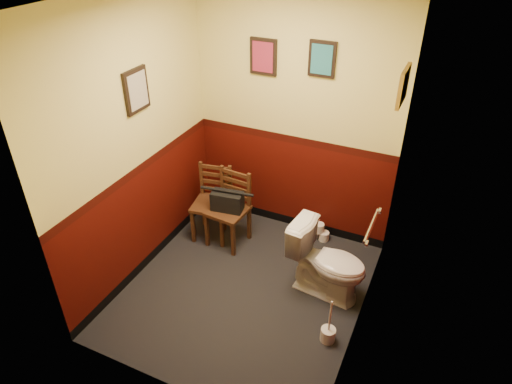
% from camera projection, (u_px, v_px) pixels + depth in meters
% --- Properties ---
extents(floor, '(2.20, 2.40, 0.00)m').
position_uv_depth(floor, '(245.00, 289.00, 4.51)').
color(floor, black).
rests_on(floor, ground).
extents(wall_back, '(2.20, 0.00, 2.70)m').
position_uv_depth(wall_back, '(295.00, 119.00, 4.70)').
color(wall_back, '#3F0A06').
rests_on(wall_back, ground).
extents(wall_front, '(2.20, 0.00, 2.70)m').
position_uv_depth(wall_front, '(160.00, 258.00, 2.87)').
color(wall_front, '#3F0A06').
rests_on(wall_front, ground).
extents(wall_left, '(0.00, 2.40, 2.70)m').
position_uv_depth(wall_left, '(136.00, 146.00, 4.17)').
color(wall_left, '#3F0A06').
rests_on(wall_left, ground).
extents(wall_right, '(0.00, 2.40, 2.70)m').
position_uv_depth(wall_right, '(376.00, 202.00, 3.40)').
color(wall_right, '#3F0A06').
rests_on(wall_right, ground).
extents(grab_bar, '(0.05, 0.56, 0.06)m').
position_uv_depth(grab_bar, '(372.00, 226.00, 3.81)').
color(grab_bar, silver).
rests_on(grab_bar, wall_right).
extents(framed_print_back_a, '(0.28, 0.04, 0.36)m').
position_uv_depth(framed_print_back_a, '(263.00, 57.00, 4.49)').
color(framed_print_back_a, black).
rests_on(framed_print_back_a, wall_back).
extents(framed_print_back_b, '(0.26, 0.04, 0.34)m').
position_uv_depth(framed_print_back_b, '(322.00, 59.00, 4.25)').
color(framed_print_back_b, black).
rests_on(framed_print_back_b, wall_back).
extents(framed_print_left, '(0.04, 0.30, 0.38)m').
position_uv_depth(framed_print_left, '(137.00, 90.00, 3.97)').
color(framed_print_left, black).
rests_on(framed_print_left, wall_left).
extents(framed_print_right, '(0.04, 0.34, 0.28)m').
position_uv_depth(framed_print_right, '(403.00, 86.00, 3.49)').
color(framed_print_right, olive).
rests_on(framed_print_right, wall_right).
extents(toilet, '(0.79, 0.50, 0.74)m').
position_uv_depth(toilet, '(328.00, 262.00, 4.30)').
color(toilet, white).
rests_on(toilet, floor).
extents(toilet_brush, '(0.13, 0.13, 0.47)m').
position_uv_depth(toilet_brush, '(328.00, 334.00, 3.95)').
color(toilet_brush, silver).
rests_on(toilet_brush, floor).
extents(chair_left, '(0.45, 0.45, 0.84)m').
position_uv_depth(chair_left, '(213.00, 203.00, 5.05)').
color(chair_left, '#542F19').
rests_on(chair_left, floor).
extents(chair_right, '(0.43, 0.43, 0.85)m').
position_uv_depth(chair_right, '(230.00, 209.00, 4.95)').
color(chair_right, '#542F19').
rests_on(chair_right, floor).
extents(handbag, '(0.35, 0.21, 0.24)m').
position_uv_depth(handbag, '(227.00, 201.00, 4.85)').
color(handbag, black).
rests_on(handbag, chair_right).
extents(tp_stack, '(0.24, 0.12, 0.21)m').
position_uv_depth(tp_stack, '(319.00, 232.00, 5.15)').
color(tp_stack, silver).
rests_on(tp_stack, floor).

